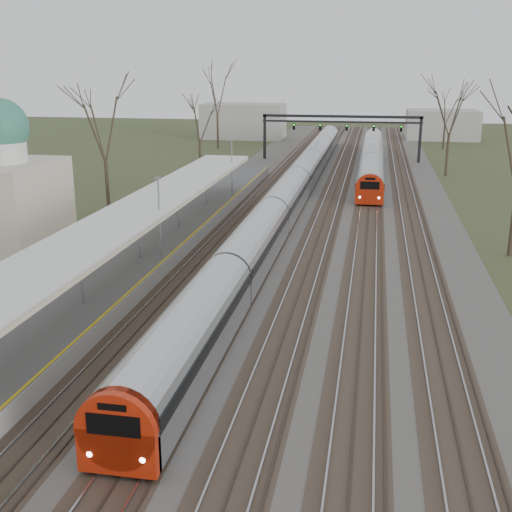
{
  "coord_description": "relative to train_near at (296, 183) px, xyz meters",
  "views": [
    {
      "loc": [
        4.72,
        -1.68,
        12.31
      ],
      "look_at": [
        -1.55,
        32.42,
        2.0
      ],
      "focal_mm": 45.0,
      "sensor_mm": 36.0,
      "label": 1
    }
  ],
  "objects": [
    {
      "name": "train_near",
      "position": [
        0.0,
        0.0,
        0.0
      ],
      "size": [
        2.62,
        90.21,
        3.05
      ],
      "color": "#ACAEB6",
      "rests_on": "ground"
    },
    {
      "name": "track_bed",
      "position": [
        2.76,
        -4.02,
        -1.42
      ],
      "size": [
        24.0,
        160.0,
        0.22
      ],
      "color": "#474442",
      "rests_on": "ground"
    },
    {
      "name": "tree_west_far",
      "position": [
        -14.5,
        -11.02,
        6.54
      ],
      "size": [
        5.5,
        5.5,
        11.33
      ],
      "color": "#2D231C",
      "rests_on": "ground"
    },
    {
      "name": "train_far",
      "position": [
        7.0,
        19.26,
        0.0
      ],
      "size": [
        2.62,
        45.21,
        3.05
      ],
      "color": "#ACAEB6",
      "rests_on": "ground"
    },
    {
      "name": "platform",
      "position": [
        -6.55,
        -21.52,
        -0.98
      ],
      "size": [
        3.5,
        69.0,
        1.0
      ],
      "primitive_type": "cube",
      "color": "#9E9B93",
      "rests_on": "ground"
    },
    {
      "name": "canopy",
      "position": [
        -6.55,
        -26.03,
        2.45
      ],
      "size": [
        4.1,
        50.0,
        3.11
      ],
      "color": "slate",
      "rests_on": "platform"
    },
    {
      "name": "signal_gantry",
      "position": [
        2.79,
        25.97,
        3.43
      ],
      "size": [
        21.0,
        0.59,
        6.08
      ],
      "color": "black",
      "rests_on": "ground"
    }
  ]
}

